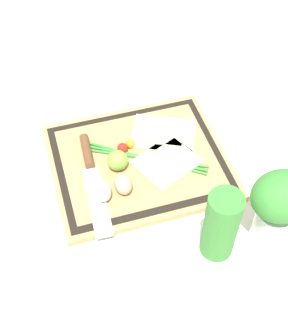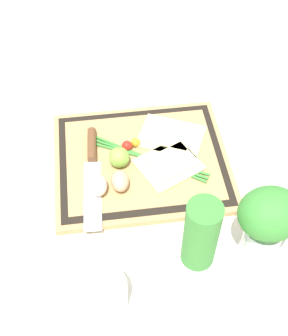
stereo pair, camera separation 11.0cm
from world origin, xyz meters
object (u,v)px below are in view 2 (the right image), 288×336
lime (119,157)px  egg_pink (98,185)px  cherry_tomato_yellow (136,142)px  sauce_jar (104,294)px  herb_glass (267,223)px  pizza_slice_near (170,136)px  cherry_tomato_red (127,146)px  herb_pot (197,254)px  pizza_slice_far (169,164)px  egg_brown (120,181)px  knife (92,160)px

lime → egg_pink: bearing=53.1°
cherry_tomato_yellow → sauce_jar: (0.11, 0.39, 0.01)m
egg_pink → lime: bearing=-126.9°
herb_glass → pizza_slice_near: bearing=-69.6°
cherry_tomato_red → herb_pot: (-0.10, 0.34, 0.05)m
egg_pink → herb_pot: herb_pot is taller
pizza_slice_near → egg_pink: bearing=37.1°
herb_glass → egg_pink: bearing=-31.8°
pizza_slice_far → egg_brown: 0.13m
egg_brown → egg_pink: same height
egg_brown → cherry_tomato_yellow: bearing=-112.6°
lime → cherry_tomato_yellow: lime is taller
lime → egg_brown: bearing=86.2°
egg_brown → knife: bearing=-53.5°
pizza_slice_far → sauce_jar: sauce_jar is taller
cherry_tomato_red → sauce_jar: bearing=77.2°
pizza_slice_near → lime: lime is taller
knife → pizza_slice_near: bearing=-164.1°
cherry_tomato_yellow → pizza_slice_near: bearing=-169.5°
egg_pink → pizza_slice_far: bearing=-163.2°
sauce_jar → herb_glass: herb_glass is taller
pizza_slice_far → lime: 0.12m
lime → cherry_tomato_yellow: bearing=-130.3°
egg_pink → herb_pot: size_ratio=0.24×
cherry_tomato_red → herb_glass: herb_glass is taller
pizza_slice_far → cherry_tomato_yellow: size_ratio=7.66×
pizza_slice_far → cherry_tomato_red: bearing=-34.6°
pizza_slice_near → cherry_tomato_yellow: same height
egg_pink → cherry_tomato_red: bearing=-123.5°
egg_brown → herb_glass: herb_glass is taller
knife → egg_brown: (-0.06, 0.08, 0.01)m
lime → sauce_jar: 0.34m
sauce_jar → knife: bearing=-89.7°
egg_pink → cherry_tomato_yellow: (-0.10, -0.13, -0.01)m
cherry_tomato_red → cherry_tomato_yellow: (-0.02, -0.01, -0.00)m
pizza_slice_near → lime: 0.15m
egg_brown → herb_glass: bearing=142.8°
pizza_slice_near → pizza_slice_far: same height
egg_pink → cherry_tomato_red: (-0.08, -0.12, -0.01)m
pizza_slice_near → herb_glass: (-0.13, 0.34, 0.10)m
knife → lime: size_ratio=5.90×
cherry_tomato_red → herb_pot: size_ratio=0.11×
pizza_slice_far → cherry_tomato_red: size_ratio=6.90×
knife → lime: bearing=167.6°
cherry_tomato_red → cherry_tomato_yellow: 0.02m
egg_brown → sauce_jar: (0.06, 0.27, -0.00)m
cherry_tomato_red → knife: bearing=19.5°
herb_glass → egg_brown: bearing=-37.2°
knife → herb_pot: bearing=121.3°
cherry_tomato_yellow → pizza_slice_far: bearing=134.2°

